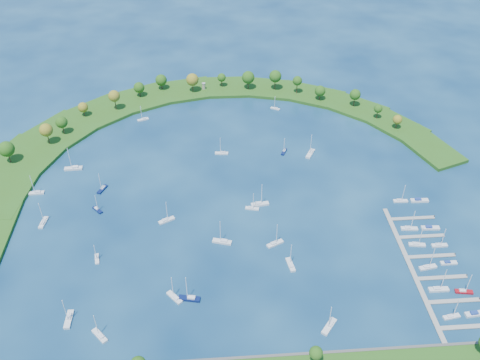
{
  "coord_description": "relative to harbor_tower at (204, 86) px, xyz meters",
  "views": [
    {
      "loc": [
        -11.12,
        -218.57,
        176.46
      ],
      "look_at": [
        5.0,
        5.0,
        4.0
      ],
      "focal_mm": 39.22,
      "sensor_mm": 36.0,
      "label": 1
    }
  ],
  "objects": [
    {
      "name": "moored_boat_4",
      "position": [
        -75.4,
        -87.61,
        -3.39
      ],
      "size": [
        10.1,
        3.23,
        14.69
      ],
      "rotation": [
        0.0,
        0.0,
        3.18
      ],
      "color": "silver",
      "rests_on": "ground"
    },
    {
      "name": "docked_boat_4",
      "position": [
        98.23,
        -175.95,
        -3.48
      ],
      "size": [
        8.51,
        3.68,
        12.1
      ],
      "rotation": [
        0.0,
        0.0,
        0.17
      ],
      "color": "silver",
      "rests_on": "ground"
    },
    {
      "name": "moored_boat_7",
      "position": [
        6.11,
        -152.77,
        -3.43
      ],
      "size": [
        9.6,
        5.14,
        13.59
      ],
      "rotation": [
        0.0,
        0.0,
        2.85
      ],
      "color": "silver",
      "rests_on": "ground"
    },
    {
      "name": "moored_boat_11",
      "position": [
        -58.63,
        -193.39,
        -3.44
      ],
      "size": [
        2.77,
        9.2,
        13.44
      ],
      "rotation": [
        0.0,
        0.0,
        4.69
      ],
      "color": "silver",
      "rests_on": "ground"
    },
    {
      "name": "harbor_tower",
      "position": [
        0.0,
        0.0,
        0.0
      ],
      "size": [
        2.6,
        2.6,
        4.67
      ],
      "color": "gray",
      "rests_on": "breakwater"
    },
    {
      "name": "moored_boat_5",
      "position": [
        -44.9,
        -202.4,
        -3.47
      ],
      "size": [
        7.29,
        7.95,
        12.41
      ],
      "rotation": [
        0.0,
        0.0,
        2.28
      ],
      "color": "silver",
      "rests_on": "ground"
    },
    {
      "name": "moored_boat_9",
      "position": [
        22.5,
        -129.38,
        -3.53
      ],
      "size": [
        7.3,
        3.57,
        10.34
      ],
      "rotation": [
        0.0,
        0.0,
        6.05
      ],
      "color": "silver",
      "rests_on": "ground"
    },
    {
      "name": "docked_boat_7",
      "position": [
        108.74,
        -162.56,
        -3.51
      ],
      "size": [
        7.54,
        2.12,
        11.08
      ],
      "rotation": [
        0.0,
        0.0,
        0.0
      ],
      "color": "silver",
      "rests_on": "ground"
    },
    {
      "name": "breakwater_trees",
      "position": [
        -9.1,
        -26.29,
        6.06
      ],
      "size": [
        238.37,
        91.22,
        14.55
      ],
      "color": "#382314",
      "rests_on": "breakwater"
    },
    {
      "name": "moored_boat_21",
      "position": [
        47.06,
        -204.49,
        -3.44
      ],
      "size": [
        7.76,
        8.75,
        13.48
      ],
      "rotation": [
        0.0,
        0.0,
        4.03
      ],
      "color": "silver",
      "rests_on": "ground"
    },
    {
      "name": "moored_boat_14",
      "position": [
        26.83,
        -126.42,
        -3.43
      ],
      "size": [
        9.45,
        3.7,
        13.53
      ],
      "rotation": [
        0.0,
        0.0,
        0.12
      ],
      "color": "silver",
      "rests_on": "ground"
    },
    {
      "name": "docked_boat_11",
      "position": [
        110.58,
        -129.47,
        -3.69
      ],
      "size": [
        9.4,
        2.96,
        1.9
      ],
      "rotation": [
        0.0,
        0.0,
        -0.04
      ],
      "color": "silver",
      "rests_on": "ground"
    },
    {
      "name": "moored_boat_3",
      "position": [
        47.28,
        -28.21,
        -3.54
      ],
      "size": [
        6.42,
        4.78,
        9.4
      ],
      "rotation": [
        0.0,
        0.0,
        2.61
      ],
      "color": "silver",
      "rests_on": "ground"
    },
    {
      "name": "docked_boat_10",
      "position": [
        100.65,
        -129.03,
        -3.51
      ],
      "size": [
        7.6,
        2.44,
        11.05
      ],
      "rotation": [
        0.0,
        0.0,
        -0.05
      ],
      "color": "silver",
      "rests_on": "ground"
    },
    {
      "name": "moored_boat_19",
      "position": [
        -15.75,
        -185.17,
        -3.47
      ],
      "size": [
        7.25,
        8.0,
        12.44
      ],
      "rotation": [
        0.0,
        0.0,
        2.27
      ],
      "color": "silver",
      "rests_on": "ground"
    },
    {
      "name": "moored_boat_17",
      "position": [
        36.44,
        -169.97,
        -3.47
      ],
      "size": [
        3.76,
        8.82,
        12.56
      ],
      "rotation": [
        0.0,
        0.0,
        1.73
      ],
      "color": "silver",
      "rests_on": "ground"
    },
    {
      "name": "docked_boat_0",
      "position": [
        98.25,
        -203.36,
        -3.52
      ],
      "size": [
        7.48,
        3.11,
        10.67
      ],
      "rotation": [
        0.0,
        0.0,
        0.15
      ],
      "color": "silver",
      "rests_on": "ground"
    },
    {
      "name": "dock_system",
      "position": [
        98.01,
        -175.57,
        -4.04
      ],
      "size": [
        24.28,
        82.0,
        1.6
      ],
      "color": "gray",
      "rests_on": "ground"
    },
    {
      "name": "ground",
      "position": [
        12.71,
        -114.57,
        -4.39
      ],
      "size": [
        700.0,
        700.0,
        0.0
      ],
      "primitive_type": "plane",
      "color": "#082446",
      "rests_on": "ground"
    },
    {
      "name": "moored_boat_10",
      "position": [
        -40.09,
        -36.14,
        -3.52
      ],
      "size": [
        7.5,
        4.52,
        10.67
      ],
      "rotation": [
        0.0,
        0.0,
        3.51
      ],
      "color": "silver",
      "rests_on": "ground"
    },
    {
      "name": "docked_boat_5",
      "position": [
        108.7,
        -173.92,
        -3.82
      ],
      "size": [
        7.61,
        2.13,
        1.55
      ],
      "rotation": [
        0.0,
        0.0,
        -0.0
      ],
      "color": "silver",
      "rests_on": "ground"
    },
    {
      "name": "docked_boat_2",
      "position": [
        98.22,
        -188.92,
        -3.45
      ],
      "size": [
        8.83,
        2.58,
        12.93
      ],
      "rotation": [
        0.0,
        0.0,
        -0.01
      ],
      "color": "silver",
      "rests_on": "ground"
    },
    {
      "name": "moored_boat_15",
      "position": [
        46.09,
        -79.37,
        -3.53
      ],
      "size": [
        4.61,
        7.12,
        10.2
      ],
      "rotation": [
        0.0,
        0.0,
        4.29
      ],
      "color": "#0A1643",
      "rests_on": "ground"
    },
    {
      "name": "docked_boat_3",
      "position": [
        108.74,
        -190.84,
        -3.51
      ],
      "size": [
        7.82,
        3.31,
        11.15
      ],
      "rotation": [
        0.0,
        0.0,
        -0.16
      ],
      "color": "maroon",
      "rests_on": "ground"
    },
    {
      "name": "moored_boat_16",
      "position": [
        -82.24,
        -132.85,
        -3.47
      ],
      "size": [
        3.59,
        8.76,
        12.5
      ],
      "rotation": [
        0.0,
        0.0,
        1.43
      ],
      "color": "silver",
      "rests_on": "ground"
    },
    {
      "name": "breakwater",
      "position": [
        -33.61,
        -65.85,
        -3.4
      ],
      "size": [
        286.74,
        247.64,
        2.0
      ],
      "color": "#2A5316",
      "rests_on": "ground"
    },
    {
      "name": "docked_boat_6",
      "position": [
        98.24,
        -161.33,
        -3.49
      ],
      "size": [
        8.12,
        3.36,
        11.58
      ],
      "rotation": [
        0.0,
        0.0,
        -0.15
      ],
      "color": "silver",
      "rests_on": "ground"
    },
    {
      "name": "moored_boat_20",
      "position": [
        -56.56,
        -107.78,
        -3.5
      ],
      "size": [
        5.26,
        7.98,
        11.45
      ],
      "rotation": [
        0.0,
        0.0,
        4.28
      ],
      "color": "#0A1643",
      "rests_on": "ground"
    },
    {
      "name": "docked_boat_1",
      "position": [
        108.68,
        -202.75,
        -3.71
      ],
      "size": [
        9.25,
        3.22,
        1.85
      ],
      "rotation": [
        0.0,
        0.0,
        0.08
      ],
      "color": "silver",
      "rests_on": "ground"
    },
    {
      "name": "moored_boat_6",
      "position": [
        -21.14,
        -135.56,
        -3.47
      ],
      "size": [
        8.5,
        5.97,
        12.3
      ],
      "rotation": [
        0.0,
        0.0,
        0.48
      ],
      "color": "silver",
      "rests_on": "ground"
    },
    {
      "name": "moored_boat_18",
      "position": [
        -91.32,
        -108.58,
        -3.48
      ],
      "size": [
        8.43,
        2.76,
        12.23
      ],
      "rotation": [
        0.0,
        0.0,
        3.19
      ],
      "color": "silver",
      "rests_on": "ground"
    },
    {
      "name": "moored_boat_8",
      "position": [
        -9.37,
        -186.23,
        -3.43
      ],
      "size": [
        9.67,
        4.47,
        13.71
      ],
      "rotation": [
        0.0,
        0.0,
        2.93
      ],
      "color": "#0A1643",
      "rests_on": "ground"
    },
    {
      "name": "moored_boat_1",
      "position": [
        -52.08,
        -159.69,
        -3.54
      ],
      "size": [
        3.0,
        6.79,
        9.65
      ],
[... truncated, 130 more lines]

